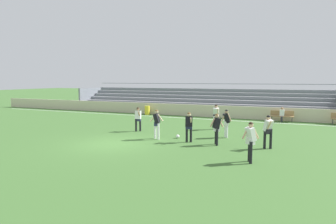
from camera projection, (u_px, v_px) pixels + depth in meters
ground_plane at (113, 144)px, 16.16m from camera, size 160.00×160.00×0.00m
field_line_sideline at (187, 118)px, 26.74m from camera, size 44.00×0.12×0.01m
sideline_wall at (193, 110)px, 28.15m from camera, size 48.00×0.16×1.10m
bleacher_stand at (197, 100)px, 30.95m from camera, size 26.72×4.66×3.00m
bench_near_bin at (282, 115)px, 24.45m from camera, size 1.80×0.40×0.90m
trash_bin at (147, 110)px, 29.36m from camera, size 0.50×0.50×0.86m
spectator_seated at (282, 113)px, 24.33m from camera, size 0.36×0.42×1.21m
player_dark_on_ball at (157, 122)px, 17.30m from camera, size 0.68×0.46×1.71m
player_dark_pressing_high at (189, 124)px, 16.44m from camera, size 0.50×0.63×1.66m
player_white_trailing_run at (138, 117)px, 19.93m from camera, size 0.48×0.65×1.61m
player_white_wide_left at (250, 138)px, 12.39m from camera, size 0.69×0.52×1.70m
player_white_challenging at (268, 129)px, 14.89m from camera, size 0.53×0.66×1.68m
player_white_overlapping at (216, 115)px, 20.68m from camera, size 0.46×0.62×1.72m
player_dark_wide_right at (217, 126)px, 15.76m from camera, size 0.69×0.51×1.66m
player_dark_deep_cover at (226, 121)px, 17.75m from camera, size 0.57×0.51×1.67m
soccer_ball at (178, 136)px, 17.61m from camera, size 0.22×0.22×0.22m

